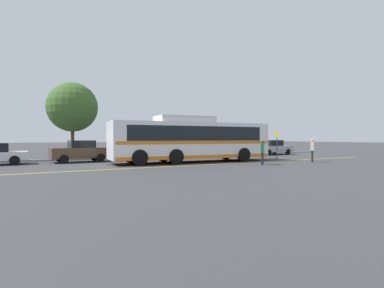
% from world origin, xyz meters
% --- Properties ---
extents(ground_plane, '(220.00, 220.00, 0.00)m').
position_xyz_m(ground_plane, '(0.00, 0.00, 0.00)').
color(ground_plane, '#38383A').
extents(lane_strip_0, '(31.42, 0.20, 0.01)m').
position_xyz_m(lane_strip_0, '(-1.00, -2.21, 0.00)').
color(lane_strip_0, gold).
rests_on(lane_strip_0, ground_plane).
extents(curb_strip, '(39.42, 0.36, 0.15)m').
position_xyz_m(curb_strip, '(-1.00, 6.00, 0.07)').
color(curb_strip, '#99999E').
rests_on(curb_strip, ground_plane).
extents(transit_bus, '(11.88, 3.45, 3.23)m').
position_xyz_m(transit_bus, '(-1.02, -0.01, 1.61)').
color(transit_bus, white).
rests_on(transit_bus, ground_plane).
extents(parked_car_1, '(4.02, 2.02, 1.54)m').
position_xyz_m(parked_car_1, '(-7.91, 3.95, 0.77)').
color(parked_car_1, '#4C3823').
rests_on(parked_car_1, ground_plane).
extents(parked_car_2, '(4.89, 1.95, 1.29)m').
position_xyz_m(parked_car_2, '(-1.49, 4.17, 0.67)').
color(parked_car_2, black).
rests_on(parked_car_2, ground_plane).
extents(parked_car_3, '(4.66, 1.99, 1.32)m').
position_xyz_m(parked_car_3, '(4.60, 4.37, 0.68)').
color(parked_car_3, maroon).
rests_on(parked_car_3, ground_plane).
extents(parked_car_4, '(4.75, 2.26, 1.50)m').
position_xyz_m(parked_car_4, '(10.78, 4.33, 0.75)').
color(parked_car_4, '#9E9EA3').
rests_on(parked_car_4, ground_plane).
extents(pedestrian_0, '(0.44, 0.46, 1.60)m').
position_xyz_m(pedestrian_0, '(1.95, -3.99, 0.90)').
color(pedestrian_0, '#191E38').
rests_on(pedestrian_0, ground_plane).
extents(pedestrian_1, '(0.47, 0.42, 1.68)m').
position_xyz_m(pedestrian_1, '(6.45, -4.17, 0.96)').
color(pedestrian_1, '#2D2D33').
rests_on(pedestrian_1, ground_plane).
extents(bus_stop_sign, '(0.07, 0.40, 2.35)m').
position_xyz_m(bus_stop_sign, '(5.63, -1.58, 1.49)').
color(bus_stop_sign, '#59595E').
rests_on(bus_stop_sign, ground_plane).
extents(tree_0, '(4.24, 4.24, 6.50)m').
position_xyz_m(tree_0, '(-7.77, 9.04, 4.37)').
color(tree_0, '#513823').
rests_on(tree_0, ground_plane).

